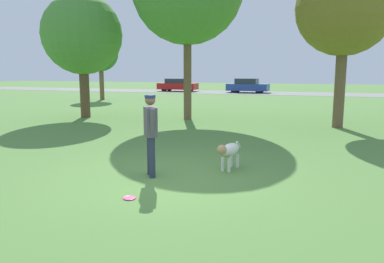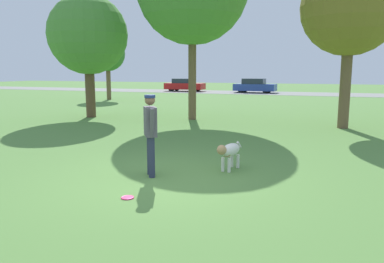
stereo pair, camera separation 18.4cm
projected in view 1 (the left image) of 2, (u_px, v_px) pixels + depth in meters
The scene contains 10 objects.
ground_plane at pixel (165, 179), 7.62m from camera, with size 120.00×120.00×0.00m, color #56843D.
far_road_strip at pixel (289, 93), 36.17m from camera, with size 120.00×6.00×0.01m.
person at pixel (151, 128), 7.66m from camera, with size 0.48×0.64×1.69m.
dog at pixel (229, 151), 8.23m from camera, with size 0.42×1.08×0.63m.
frisbee at pixel (130, 198), 6.43m from camera, with size 0.22×0.22×0.02m.
tree_near_left at pixel (82, 35), 17.09m from camera, with size 3.65×3.65×5.65m.
tree_near_right at pixel (345, 8), 13.79m from camera, with size 3.59×3.59×6.30m.
tree_far_left at pixel (101, 54), 27.89m from camera, with size 2.60×2.60×4.75m.
parked_car_red at pixel (177, 85), 40.06m from camera, with size 4.19×1.72×1.35m.
parked_car_blue at pixel (248, 86), 37.55m from camera, with size 4.17×1.99×1.41m.
Camera 1 is at (2.92, -6.79, 2.17)m, focal length 35.00 mm.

